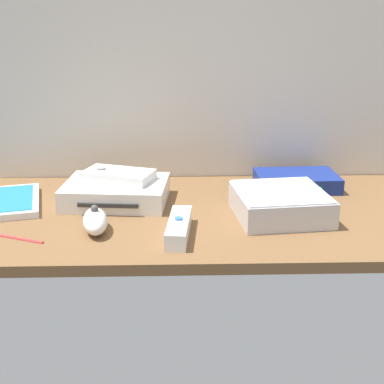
{
  "coord_description": "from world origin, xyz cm",
  "views": [
    {
      "loc": [
        -2.79,
        -99.45,
        37.47
      ],
      "look_at": [
        0.0,
        0.0,
        4.0
      ],
      "focal_mm": 49.44,
      "sensor_mm": 36.0,
      "label": 1
    }
  ],
  "objects_px": {
    "mini_computer": "(280,204)",
    "game_case": "(5,202)",
    "game_console": "(116,192)",
    "stylus_pen": "(21,238)",
    "remote_wand": "(179,227)",
    "network_router": "(296,181)",
    "remote_nunchuk": "(95,221)",
    "remote_classic_pad": "(118,175)"
  },
  "relations": [
    {
      "from": "game_console",
      "to": "game_case",
      "type": "relative_size",
      "value": 1.03
    },
    {
      "from": "game_case",
      "to": "remote_wand",
      "type": "bearing_deg",
      "value": -38.38
    },
    {
      "from": "game_case",
      "to": "network_router",
      "type": "bearing_deg",
      "value": -4.78
    },
    {
      "from": "network_router",
      "to": "remote_nunchuk",
      "type": "xyz_separation_m",
      "value": [
        -0.42,
        -0.24,
        0.0
      ]
    },
    {
      "from": "game_case",
      "to": "remote_nunchuk",
      "type": "distance_m",
      "value": 0.25
    },
    {
      "from": "stylus_pen",
      "to": "game_console",
      "type": "bearing_deg",
      "value": 52.74
    },
    {
      "from": "network_router",
      "to": "stylus_pen",
      "type": "relative_size",
      "value": 2.04
    },
    {
      "from": "game_console",
      "to": "network_router",
      "type": "xyz_separation_m",
      "value": [
        0.4,
        0.08,
        -0.0
      ]
    },
    {
      "from": "game_console",
      "to": "stylus_pen",
      "type": "distance_m",
      "value": 0.24
    },
    {
      "from": "remote_nunchuk",
      "to": "stylus_pen",
      "type": "relative_size",
      "value": 1.18
    },
    {
      "from": "game_case",
      "to": "stylus_pen",
      "type": "relative_size",
      "value": 2.41
    },
    {
      "from": "game_case",
      "to": "remote_classic_pad",
      "type": "height_order",
      "value": "remote_classic_pad"
    },
    {
      "from": "remote_nunchuk",
      "to": "mini_computer",
      "type": "bearing_deg",
      "value": 0.93
    },
    {
      "from": "remote_wand",
      "to": "game_console",
      "type": "bearing_deg",
      "value": 131.39
    },
    {
      "from": "mini_computer",
      "to": "remote_classic_pad",
      "type": "xyz_separation_m",
      "value": [
        -0.32,
        0.11,
        0.03
      ]
    },
    {
      "from": "network_router",
      "to": "stylus_pen",
      "type": "xyz_separation_m",
      "value": [
        -0.54,
        -0.28,
        -0.01
      ]
    },
    {
      "from": "game_console",
      "to": "stylus_pen",
      "type": "relative_size",
      "value": 2.49
    },
    {
      "from": "remote_wand",
      "to": "mini_computer",
      "type": "bearing_deg",
      "value": 29.41
    },
    {
      "from": "remote_nunchuk",
      "to": "remote_classic_pad",
      "type": "distance_m",
      "value": 0.18
    },
    {
      "from": "game_console",
      "to": "stylus_pen",
      "type": "xyz_separation_m",
      "value": [
        -0.15,
        -0.19,
        -0.02
      ]
    },
    {
      "from": "mini_computer",
      "to": "remote_wand",
      "type": "relative_size",
      "value": 1.24
    },
    {
      "from": "mini_computer",
      "to": "remote_classic_pad",
      "type": "relative_size",
      "value": 1.15
    },
    {
      "from": "game_case",
      "to": "stylus_pen",
      "type": "height_order",
      "value": "game_case"
    },
    {
      "from": "mini_computer",
      "to": "game_case",
      "type": "height_order",
      "value": "mini_computer"
    },
    {
      "from": "network_router",
      "to": "remote_nunchuk",
      "type": "height_order",
      "value": "remote_nunchuk"
    },
    {
      "from": "game_console",
      "to": "mini_computer",
      "type": "bearing_deg",
      "value": -10.44
    },
    {
      "from": "stylus_pen",
      "to": "remote_wand",
      "type": "bearing_deg",
      "value": 2.5
    },
    {
      "from": "mini_computer",
      "to": "stylus_pen",
      "type": "distance_m",
      "value": 0.49
    },
    {
      "from": "game_case",
      "to": "remote_classic_pad",
      "type": "bearing_deg",
      "value": -6.46
    },
    {
      "from": "game_case",
      "to": "stylus_pen",
      "type": "distance_m",
      "value": 0.2
    },
    {
      "from": "network_router",
      "to": "remote_wand",
      "type": "xyz_separation_m",
      "value": [
        -0.27,
        -0.26,
        -0.0
      ]
    },
    {
      "from": "network_router",
      "to": "remote_nunchuk",
      "type": "distance_m",
      "value": 0.48
    },
    {
      "from": "game_case",
      "to": "mini_computer",
      "type": "bearing_deg",
      "value": -21.6
    },
    {
      "from": "remote_classic_pad",
      "to": "stylus_pen",
      "type": "xyz_separation_m",
      "value": [
        -0.15,
        -0.21,
        -0.05
      ]
    },
    {
      "from": "remote_classic_pad",
      "to": "mini_computer",
      "type": "bearing_deg",
      "value": 1.32
    },
    {
      "from": "game_console",
      "to": "remote_wand",
      "type": "bearing_deg",
      "value": -48.81
    },
    {
      "from": "game_console",
      "to": "network_router",
      "type": "relative_size",
      "value": 1.22
    },
    {
      "from": "game_console",
      "to": "mini_computer",
      "type": "height_order",
      "value": "mini_computer"
    },
    {
      "from": "game_case",
      "to": "remote_wand",
      "type": "distance_m",
      "value": 0.4
    },
    {
      "from": "game_console",
      "to": "remote_wand",
      "type": "distance_m",
      "value": 0.22
    },
    {
      "from": "mini_computer",
      "to": "game_case",
      "type": "xyz_separation_m",
      "value": [
        -0.56,
        0.08,
        -0.02
      ]
    },
    {
      "from": "game_console",
      "to": "mini_computer",
      "type": "relative_size",
      "value": 1.19
    }
  ]
}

